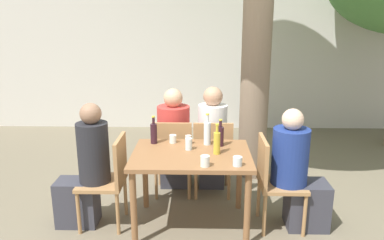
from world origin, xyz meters
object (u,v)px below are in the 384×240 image
Objects in this scene: dining_table_front at (191,163)px; person_seated_3 at (212,143)px; oil_cruet_2 at (217,142)px; person_seated_0 at (86,173)px; drinking_glass_3 at (188,140)px; patio_chair_2 at (173,153)px; water_bottle_1 at (207,133)px; drinking_glass_2 at (205,161)px; patio_chair_0 at (110,176)px; patio_chair_3 at (213,153)px; drinking_glass_1 at (237,161)px; drinking_glass_4 at (189,144)px; person_seated_2 at (174,143)px; person_seated_1 at (298,176)px; drinking_glass_0 at (173,139)px; wine_bottle_3 at (220,136)px; wine_bottle_0 at (154,133)px; patio_chair_1 at (273,177)px.

person_seated_3 is (0.23, 0.89, -0.09)m from dining_table_front.
person_seated_0 is at bearing 179.41° from oil_cruet_2.
drinking_glass_3 reaches higher than dining_table_front.
drinking_glass_3 is at bearing 116.41° from patio_chair_2.
water_bottle_1 is 0.60m from drinking_glass_2.
drinking_glass_3 is at bearing 97.90° from dining_table_front.
patio_chair_3 is at bearing 122.46° from patio_chair_0.
water_bottle_1 reaches higher than drinking_glass_1.
patio_chair_3 is at bearing 117.38° from person_seated_0.
patio_chair_2 is at bearing 26.76° from person_seated_3.
patio_chair_3 is 1.43m from person_seated_0.
dining_table_front is 1.05m from person_seated_0.
drinking_glass_4 is (0.01, -0.17, 0.01)m from drinking_glass_3.
oil_cruet_2 is (0.47, -0.67, 0.36)m from patio_chair_2.
patio_chair_0 is at bearing 40.68° from person_seated_3.
person_seated_3 reaches higher than person_seated_2.
person_seated_2 is 4.20× the size of oil_cruet_2.
drinking_glass_3 is (-1.08, 0.27, 0.27)m from person_seated_1.
drinking_glass_4 is at bearing -50.33° from drinking_glass_0.
drinking_glass_4 is (0.20, -0.56, 0.31)m from patio_chair_2.
wine_bottle_3 is 3.28× the size of drinking_glass_0.
drinking_glass_4 is at bearing 95.53° from person_seated_0.
wine_bottle_0 is at bearing 130.42° from drinking_glass_2.
drinking_glass_2 is at bearing -62.62° from drinking_glass_0.
wine_bottle_0 is (-0.63, -0.37, 0.36)m from patio_chair_3.
person_seated_1 is 1.11m from drinking_glass_4.
dining_table_front is 0.33m from oil_cruet_2.
person_seated_3 is 0.71m from water_bottle_1.
drinking_glass_4 is (0.17, -0.21, 0.02)m from drinking_glass_0.
drinking_glass_0 is (0.61, 0.31, 0.29)m from patio_chair_0.
person_seated_1 is 1.15m from drinking_glass_3.
drinking_glass_0 is (-1.01, 0.31, 0.29)m from patio_chair_1.
wine_bottle_3 reaches higher than patio_chair_0.
patio_chair_1 is 0.79m from water_bottle_1.
patio_chair_2 is (0.58, 0.66, 0.00)m from patio_chair_0.
drinking_glass_4 is (-0.32, -0.12, -0.05)m from wine_bottle_3.
wine_bottle_0 is at bearing 143.59° from drinking_glass_1.
dining_table_front is 0.82m from patio_chair_0.
drinking_glass_3 is at bearing 127.80° from drinking_glass_1.
person_seated_3 is 13.21× the size of drinking_glass_2.
wine_bottle_3 is (0.13, -0.04, -0.02)m from water_bottle_1.
person_seated_2 is at bearing 137.49° from person_seated_0.
oil_cruet_2 is at bearing -35.69° from drinking_glass_0.
drinking_glass_1 is at bearing 123.62° from patio_chair_2.
person_seated_0 reaches higher than person_seated_1.
water_bottle_1 is (1.20, 0.26, 0.34)m from person_seated_0.
patio_chair_3 is at bearing 55.27° from drinking_glass_3.
drinking_glass_4 is (-0.16, 0.43, 0.01)m from drinking_glass_2.
wine_bottle_3 is (0.29, 0.22, 0.21)m from dining_table_front.
dining_table_front is 1.24× the size of patio_chair_3.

